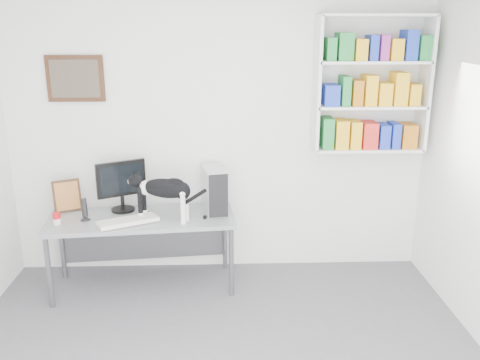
# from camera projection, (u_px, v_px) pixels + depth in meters

# --- Properties ---
(room) EXTENTS (4.01, 4.01, 2.70)m
(room) POSITION_uv_depth(u_px,v_px,m) (217.00, 207.00, 2.95)
(room) COLOR #5B5A5F
(room) RESTS_ON ground
(bookshelf) EXTENTS (1.03, 0.28, 1.24)m
(bookshelf) POSITION_uv_depth(u_px,v_px,m) (371.00, 84.00, 4.62)
(bookshelf) COLOR silver
(bookshelf) RESTS_ON room
(wall_art) EXTENTS (0.52, 0.04, 0.42)m
(wall_art) POSITION_uv_depth(u_px,v_px,m) (75.00, 79.00, 4.63)
(wall_art) COLOR #442915
(wall_art) RESTS_ON room
(desk) EXTENTS (1.72, 0.80, 0.70)m
(desk) POSITION_uv_depth(u_px,v_px,m) (144.00, 252.00, 4.71)
(desk) COLOR gray
(desk) RESTS_ON room
(monitor) EXTENTS (0.51, 0.41, 0.49)m
(monitor) POSITION_uv_depth(u_px,v_px,m) (121.00, 186.00, 4.70)
(monitor) COLOR black
(monitor) RESTS_ON desk
(keyboard) EXTENTS (0.55, 0.41, 0.04)m
(keyboard) POSITION_uv_depth(u_px,v_px,m) (128.00, 221.00, 4.46)
(keyboard) COLOR silver
(keyboard) RESTS_ON desk
(pc_tower) EXTENTS (0.26, 0.44, 0.41)m
(pc_tower) POSITION_uv_depth(u_px,v_px,m) (214.00, 189.00, 4.73)
(pc_tower) COLOR silver
(pc_tower) RESTS_ON desk
(speaker) EXTENTS (0.12, 0.12, 0.21)m
(speaker) POSITION_uv_depth(u_px,v_px,m) (84.00, 209.00, 4.51)
(speaker) COLOR black
(speaker) RESTS_ON desk
(leaning_print) EXTENTS (0.27, 0.19, 0.31)m
(leaning_print) POSITION_uv_depth(u_px,v_px,m) (67.00, 195.00, 4.72)
(leaning_print) COLOR #442915
(leaning_print) RESTS_ON desk
(soup_can) EXTENTS (0.07, 0.07, 0.10)m
(soup_can) POSITION_uv_depth(u_px,v_px,m) (57.00, 219.00, 4.43)
(soup_can) COLOR red
(soup_can) RESTS_ON desk
(cat) EXTENTS (0.68, 0.36, 0.41)m
(cat) POSITION_uv_depth(u_px,v_px,m) (165.00, 199.00, 4.47)
(cat) COLOR black
(cat) RESTS_ON desk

